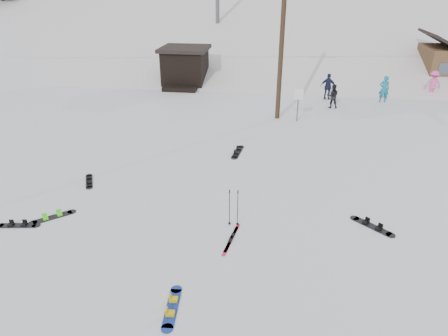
# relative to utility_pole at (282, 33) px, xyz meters

# --- Properties ---
(ground) EXTENTS (200.00, 200.00, 0.00)m
(ground) POSITION_rel_utility_pole_xyz_m (-2.00, -14.00, -4.68)
(ground) COLOR white
(ground) RESTS_ON ground
(ski_slope) EXTENTS (60.00, 85.24, 65.97)m
(ski_slope) POSITION_rel_utility_pole_xyz_m (-2.00, 41.00, -16.68)
(ski_slope) COLOR white
(ski_slope) RESTS_ON ground
(ridge_left) EXTENTS (47.54, 95.03, 58.38)m
(ridge_left) POSITION_rel_utility_pole_xyz_m (-38.00, 34.00, -15.68)
(ridge_left) COLOR white
(ridge_left) RESTS_ON ground
(treeline_crest) EXTENTS (50.00, 6.00, 10.00)m
(treeline_crest) POSITION_rel_utility_pole_xyz_m (-2.00, 72.00, -4.68)
(treeline_crest) COLOR black
(treeline_crest) RESTS_ON ski_slope
(utility_pole) EXTENTS (2.00, 0.26, 9.00)m
(utility_pole) POSITION_rel_utility_pole_xyz_m (0.00, 0.00, 0.00)
(utility_pole) COLOR #3A2819
(utility_pole) RESTS_ON ground
(trail_sign) EXTENTS (0.50, 0.09, 1.85)m
(trail_sign) POSITION_rel_utility_pole_xyz_m (1.10, -0.42, -3.41)
(trail_sign) COLOR #595B60
(trail_sign) RESTS_ON ground
(lift_hut) EXTENTS (3.40, 4.10, 2.75)m
(lift_hut) POSITION_rel_utility_pole_xyz_m (-7.00, 6.94, -3.32)
(lift_hut) COLOR black
(lift_hut) RESTS_ON ground
(hero_snowboard) EXTENTS (0.40, 1.56, 0.11)m
(hero_snowboard) POSITION_rel_utility_pole_xyz_m (-2.19, -15.07, -4.65)
(hero_snowboard) COLOR #173498
(hero_snowboard) RESTS_ON ground
(hero_skis) EXTENTS (0.37, 1.73, 0.09)m
(hero_skis) POSITION_rel_utility_pole_xyz_m (-1.11, -12.05, -4.66)
(hero_skis) COLOR red
(hero_skis) RESTS_ON ground
(ski_poles) EXTENTS (0.36, 0.09, 1.30)m
(ski_poles) POSITION_rel_utility_pole_xyz_m (-1.15, -11.25, -4.01)
(ski_poles) COLOR black
(ski_poles) RESTS_ON ground
(board_scatter_a) EXTENTS (1.44, 0.46, 0.10)m
(board_scatter_a) POSITION_rel_utility_pole_xyz_m (-8.10, -12.31, -4.65)
(board_scatter_a) COLOR black
(board_scatter_a) RESTS_ON ground
(board_scatter_b) EXTENTS (0.74, 1.26, 0.10)m
(board_scatter_b) POSITION_rel_utility_pole_xyz_m (-7.18, -9.03, -4.66)
(board_scatter_b) COLOR black
(board_scatter_b) RESTS_ON ground
(board_scatter_c) EXTENTS (1.22, 1.12, 0.11)m
(board_scatter_c) POSITION_rel_utility_pole_xyz_m (-7.23, -11.68, -4.65)
(board_scatter_c) COLOR black
(board_scatter_c) RESTS_ON ground
(board_scatter_d) EXTENTS (1.27, 1.14, 0.11)m
(board_scatter_d) POSITION_rel_utility_pole_xyz_m (3.33, -10.70, -4.65)
(board_scatter_d) COLOR black
(board_scatter_d) RESTS_ON ground
(board_scatter_f) EXTENTS (0.46, 1.65, 0.12)m
(board_scatter_f) POSITION_rel_utility_pole_xyz_m (-1.69, -5.29, -4.65)
(board_scatter_f) COLOR black
(board_scatter_f) RESTS_ON ground
(skier_teal) EXTENTS (0.64, 0.45, 1.69)m
(skier_teal) POSITION_rel_utility_pole_xyz_m (6.66, 4.28, -3.84)
(skier_teal) COLOR #0E7390
(skier_teal) RESTS_ON ground
(skier_dark) EXTENTS (0.71, 0.55, 1.46)m
(skier_dark) POSITION_rel_utility_pole_xyz_m (3.28, 2.49, -3.95)
(skier_dark) COLOR black
(skier_dark) RESTS_ON ground
(skier_pink) EXTENTS (1.20, 0.82, 1.72)m
(skier_pink) POSITION_rel_utility_pole_xyz_m (10.17, 6.11, -3.82)
(skier_pink) COLOR #EE54A1
(skier_pink) RESTS_ON ground
(skier_navy) EXTENTS (1.07, 0.63, 1.70)m
(skier_navy) POSITION_rel_utility_pole_xyz_m (3.16, 4.33, -3.83)
(skier_navy) COLOR #171E3B
(skier_navy) RESTS_ON ground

